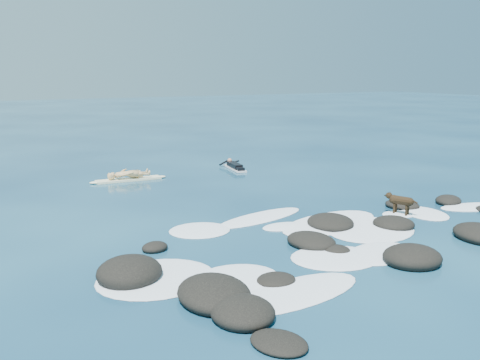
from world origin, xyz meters
TOP-DOWN VIEW (x-y plane):
  - ground at (0.00, 0.00)m, footprint 160.00×160.00m
  - reef_rocks at (-2.11, -1.44)m, footprint 13.47×7.15m
  - breaking_foam at (-1.58, -0.35)m, footprint 14.49×7.16m
  - standing_surfer_rig at (-3.59, 9.98)m, footprint 3.25×0.67m
  - paddling_surfer_rig at (1.58, 10.24)m, footprint 1.04×2.33m
  - dog at (2.33, 0.50)m, footprint 0.56×1.10m

SIDE VIEW (x-z plane):
  - ground at x=0.00m, z-range 0.00..0.00m
  - breaking_foam at x=-1.58m, z-range -0.05..0.07m
  - reef_rocks at x=-2.11m, z-range -0.20..0.45m
  - paddling_surfer_rig at x=1.58m, z-range -0.06..0.34m
  - dog at x=2.33m, z-range 0.12..0.85m
  - standing_surfer_rig at x=-3.59m, z-range -0.20..1.66m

